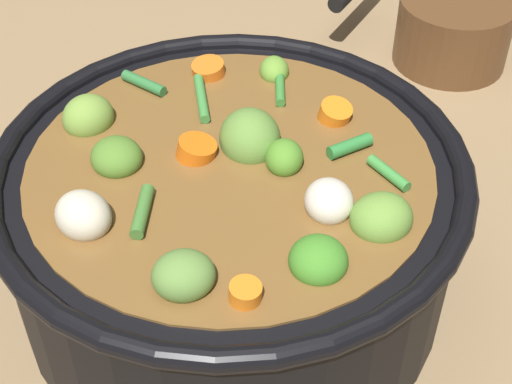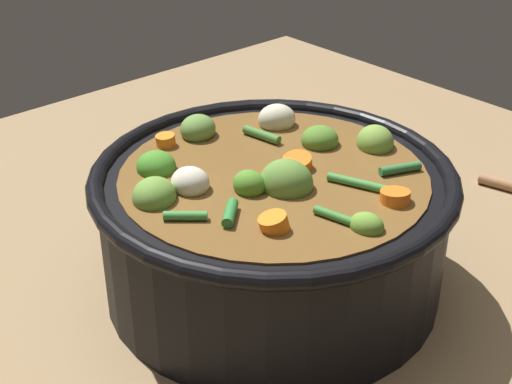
{
  "view_description": "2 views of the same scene",
  "coord_description": "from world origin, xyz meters",
  "views": [
    {
      "loc": [
        0.1,
        -0.39,
        0.46
      ],
      "look_at": [
        0.02,
        0.0,
        0.1
      ],
      "focal_mm": 54.14,
      "sensor_mm": 36.0,
      "label": 1
    },
    {
      "loc": [
        0.41,
        0.43,
        0.44
      ],
      "look_at": [
        0.0,
        -0.02,
        0.1
      ],
      "focal_mm": 52.6,
      "sensor_mm": 36.0,
      "label": 2
    }
  ],
  "objects": [
    {
      "name": "ground_plane",
      "position": [
        0.0,
        0.0,
        0.0
      ],
      "size": [
        1.1,
        1.1,
        0.0
      ],
      "primitive_type": "plane",
      "color": "#8C704C"
    },
    {
      "name": "cooking_pot",
      "position": [
        0.0,
        -0.0,
        0.07
      ],
      "size": [
        0.33,
        0.33,
        0.15
      ],
      "color": "black",
      "rests_on": "ground_plane"
    }
  ]
}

